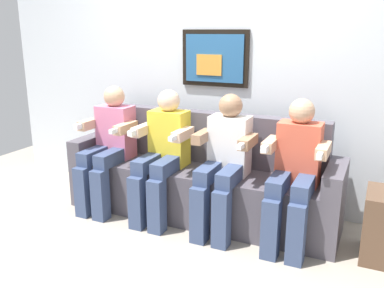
# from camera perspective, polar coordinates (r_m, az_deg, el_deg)

# --- Properties ---
(ground_plane) EXTENTS (6.21, 6.21, 0.00)m
(ground_plane) POSITION_cam_1_polar(r_m,az_deg,el_deg) (3.49, -1.06, -11.76)
(ground_plane) COLOR #9E9384
(back_wall_assembly) EXTENTS (4.77, 0.10, 2.60)m
(back_wall_assembly) POSITION_cam_1_polar(r_m,az_deg,el_deg) (3.82, 3.95, 10.99)
(back_wall_assembly) COLOR silver
(back_wall_assembly) RESTS_ON ground_plane
(couch) EXTENTS (2.37, 0.58, 0.90)m
(couch) POSITION_cam_1_polar(r_m,az_deg,el_deg) (3.63, 1.18, -5.23)
(couch) COLOR #514C56
(couch) RESTS_ON ground_plane
(person_leftmost) EXTENTS (0.46, 0.56, 1.11)m
(person_leftmost) POSITION_cam_1_polar(r_m,az_deg,el_deg) (3.81, -11.42, 0.07)
(person_leftmost) COLOR pink
(person_leftmost) RESTS_ON ground_plane
(person_left_center) EXTENTS (0.46, 0.56, 1.11)m
(person_left_center) POSITION_cam_1_polar(r_m,az_deg,el_deg) (3.52, -4.06, -0.94)
(person_left_center) COLOR yellow
(person_left_center) RESTS_ON ground_plane
(person_right_center) EXTENTS (0.46, 0.56, 1.11)m
(person_right_center) POSITION_cam_1_polar(r_m,az_deg,el_deg) (3.29, 4.47, -2.09)
(person_right_center) COLOR white
(person_right_center) RESTS_ON ground_plane
(person_rightmost) EXTENTS (0.46, 0.56, 1.11)m
(person_rightmost) POSITION_cam_1_polar(r_m,az_deg,el_deg) (3.15, 13.99, -3.31)
(person_rightmost) COLOR #D8593F
(person_rightmost) RESTS_ON ground_plane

